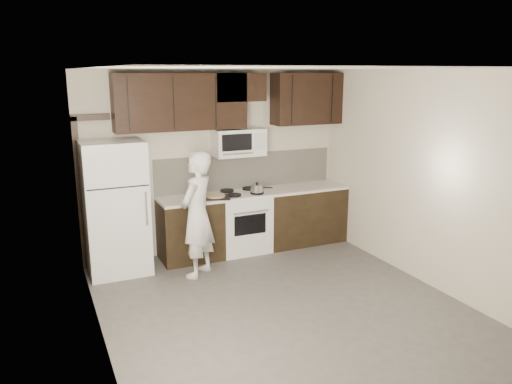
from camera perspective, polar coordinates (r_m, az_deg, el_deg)
floor at (r=5.97m, az=3.08°, el=-12.97°), size 4.50×4.50×0.00m
back_wall at (r=7.52m, az=-4.67°, el=3.47°), size 4.00×0.00×4.00m
ceiling at (r=5.34m, az=3.46°, el=13.93°), size 4.50×4.50×0.00m
counter_run at (r=7.67m, az=0.49°, el=-3.16°), size 2.95×0.64×0.91m
stove at (r=7.55m, az=-1.60°, el=-3.40°), size 0.76×0.66×0.94m
backsplash at (r=7.72m, az=-1.12°, el=2.49°), size 2.90×0.02×0.54m
upper_cabinets at (r=7.33m, az=-2.79°, el=10.57°), size 3.48×0.35×0.78m
microwave at (r=7.40m, az=-2.01°, el=5.69°), size 0.76×0.42×0.40m
refrigerator at (r=6.91m, az=-15.76°, el=-1.74°), size 0.80×0.76×1.80m
door_trim at (r=7.11m, az=-19.28°, el=1.30°), size 0.50×0.08×2.12m
saucepan at (r=7.35m, az=0.13°, el=0.35°), size 0.31×0.20×0.18m
baking_tray at (r=7.14m, az=-4.66°, el=-0.61°), size 0.48×0.42×0.02m
pizza at (r=7.13m, az=-4.67°, el=-0.45°), size 0.35×0.35×0.02m
person at (r=6.59m, az=-6.74°, el=-2.59°), size 0.72×0.71×1.68m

